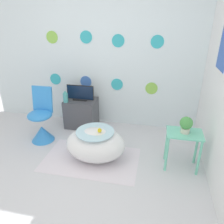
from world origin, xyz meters
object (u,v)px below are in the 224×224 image
Objects in this scene: bathtub at (96,144)px; potted_plant_left at (186,124)px; chair at (42,124)px; tv at (80,94)px; vase at (65,97)px.

bathtub is 1.23m from potted_plant_left.
chair is (-0.97, 0.29, 0.05)m from bathtub.
vase is at bearing -143.81° from tv.
chair is 4.67× the size of vase.
bathtub is 0.97× the size of chair.
vase is 2.01m from potted_plant_left.
chair is 4.04× the size of potted_plant_left.
potted_plant_left is at bearing -26.85° from tv.
tv is 2.58× the size of vase.
potted_plant_left is at bearing -6.64° from chair.
vase is 0.87× the size of potted_plant_left.
tv is 0.26m from vase.
vase is (-0.21, -0.15, -0.03)m from tv.
potted_plant_left is at bearing -20.21° from vase.
tv reaches higher than vase.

